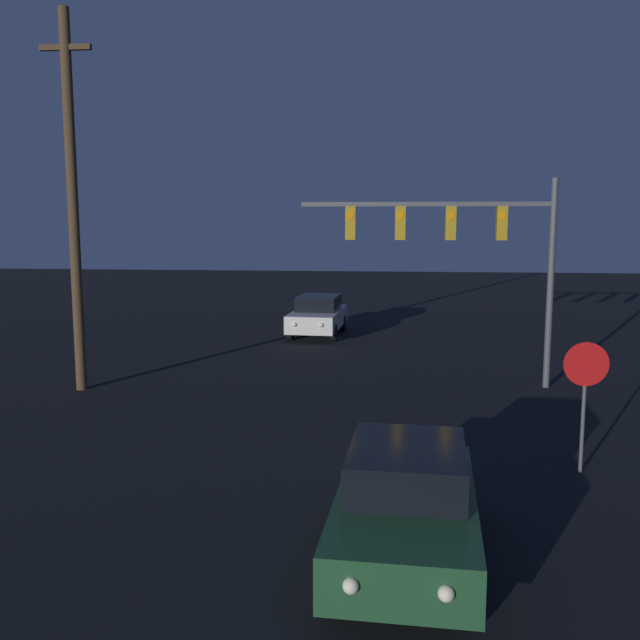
# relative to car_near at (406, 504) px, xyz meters

# --- Properties ---
(car_near) EXTENTS (2.05, 4.29, 1.55)m
(car_near) POSITION_rel_car_near_xyz_m (0.00, 0.00, 0.00)
(car_near) COLOR #1E4728
(car_near) RESTS_ON ground_plane
(car_far) EXTENTS (2.09, 4.30, 1.55)m
(car_far) POSITION_rel_car_near_xyz_m (-3.16, 18.55, 0.00)
(car_far) COLOR beige
(car_far) RESTS_ON ground_plane
(traffic_signal_mast) EXTENTS (6.83, 0.30, 5.65)m
(traffic_signal_mast) POSITION_rel_car_near_xyz_m (1.72, 10.44, 3.22)
(traffic_signal_mast) COLOR #4C4C51
(traffic_signal_mast) RESTS_ON ground_plane
(stop_sign) EXTENTS (0.79, 0.07, 2.42)m
(stop_sign) POSITION_rel_car_near_xyz_m (3.23, 3.68, 0.91)
(stop_sign) COLOR #4C4C51
(stop_sign) RESTS_ON ground_plane
(utility_pole) EXTENTS (1.35, 0.28, 9.87)m
(utility_pole) POSITION_rel_car_near_xyz_m (-8.57, 8.90, 4.27)
(utility_pole) COLOR #4C3823
(utility_pole) RESTS_ON ground_plane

